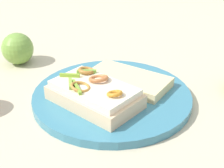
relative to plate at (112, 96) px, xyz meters
The scene contains 5 objects.
ground_plane 0.01m from the plate, ahead, with size 2.00×2.00×0.00m, color #BEB596.
plate is the anchor object (origin of this frame).
sandwich 0.06m from the plate, 134.85° to the left, with size 0.19×0.19×0.05m.
bread_slice_side 0.05m from the plate, 44.30° to the right, with size 0.17×0.09×0.02m, color beige.
apple_0 0.29m from the plate, 48.83° to the left, with size 0.08×0.08×0.08m, color #719D3E.
Camera 1 is at (-0.57, 0.03, 0.34)m, focal length 53.42 mm.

